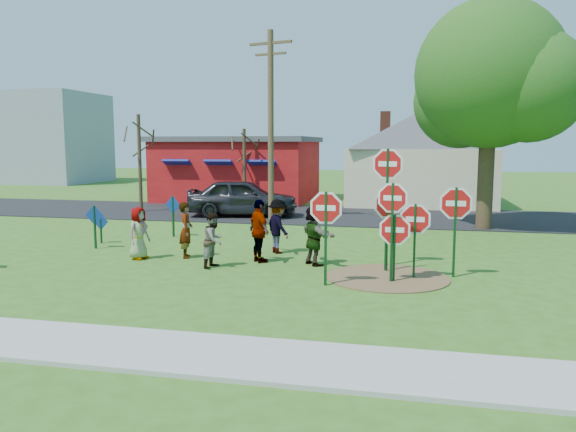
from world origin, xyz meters
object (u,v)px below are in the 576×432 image
suv (243,197)px  leafy_tree (494,82)px  stop_sign_d (456,210)px  utility_pole (271,122)px  stop_sign_b (388,176)px  stop_sign_a (326,217)px  stop_sign_c (392,209)px  person_b (186,230)px  person_a (139,233)px

suv → leafy_tree: size_ratio=0.57×
stop_sign_d → utility_pole: 12.17m
leafy_tree → stop_sign_b: bearing=-115.3°
stop_sign_d → suv: (-9.03, 10.61, -0.84)m
stop_sign_a → stop_sign_c: size_ratio=0.93×
stop_sign_d → stop_sign_b: bearing=149.2°
stop_sign_d → person_b: 7.93m
stop_sign_c → leafy_tree: size_ratio=0.29×
person_a → person_b: (1.31, 0.51, 0.06)m
person_b → suv: bearing=-11.9°
stop_sign_b → stop_sign_c: 2.08m
person_a → stop_sign_a: bearing=-93.8°
stop_sign_c → leafy_tree: 11.19m
stop_sign_b → stop_sign_d: stop_sign_b is taller
utility_pole → stop_sign_a: bearing=-69.3°
stop_sign_c → person_b: size_ratio=1.55×
stop_sign_b → person_a: size_ratio=2.20×
person_b → leafy_tree: 13.61m
stop_sign_a → person_b: (-4.69, 2.46, -0.85)m
stop_sign_a → utility_pole: (-4.15, 10.97, 2.71)m
stop_sign_c → stop_sign_d: (1.58, 0.95, -0.09)m
stop_sign_a → suv: bearing=116.7°
person_b → stop_sign_a: bearing=-136.5°
stop_sign_a → utility_pole: size_ratio=0.29×
stop_sign_b → stop_sign_a: bearing=-109.5°
person_a → leafy_tree: 14.89m
stop_sign_c → leafy_tree: bearing=79.8°
person_a → person_b: bearing=-54.6°
stop_sign_a → leafy_tree: (5.08, 10.48, 4.20)m
stop_sign_a → stop_sign_b: 3.05m
stop_sign_b → stop_sign_c: (0.22, -1.94, -0.70)m
stop_sign_b → stop_sign_c: bearing=-75.5°
stop_sign_d → utility_pole: size_ratio=0.30×
leafy_tree → suv: bearing=171.0°
stop_sign_b → leafy_tree: leafy_tree is taller
stop_sign_a → stop_sign_d: (3.15, 1.60, 0.07)m
stop_sign_d → person_b: size_ratio=1.47×
stop_sign_b → leafy_tree: size_ratio=0.38×
utility_pole → stop_sign_d: bearing=-52.1°
stop_sign_b → stop_sign_c: stop_sign_b is taller
stop_sign_a → stop_sign_b: (1.35, 2.60, 0.86)m
stop_sign_a → suv: stop_sign_a is taller
person_b → suv: 9.82m
person_a → person_b: 1.41m
stop_sign_d → leafy_tree: bearing=75.9°
stop_sign_c → suv: stop_sign_c is taller
person_b → utility_pole: size_ratio=0.20×
person_a → utility_pole: utility_pole is taller
stop_sign_a → stop_sign_d: size_ratio=0.98×
person_a → leafy_tree: size_ratio=0.17×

